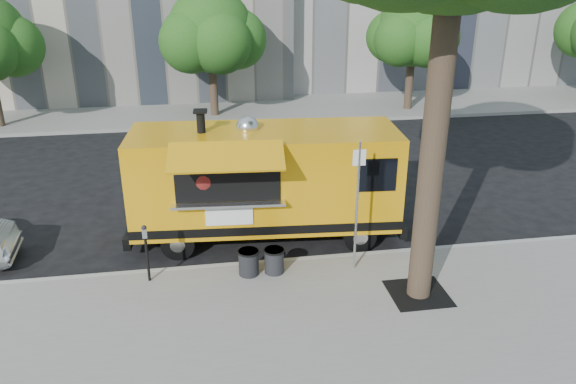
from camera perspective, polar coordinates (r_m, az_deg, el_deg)
name	(u,v)px	position (r m, az deg, el deg)	size (l,w,h in m)	color
ground	(277,247)	(14.07, -1.16, -5.61)	(120.00, 120.00, 0.00)	black
sidewalk	(308,345)	(10.70, 2.00, -15.27)	(60.00, 6.00, 0.15)	gray
curb	(282,263)	(13.22, -0.58, -7.20)	(60.00, 0.14, 0.16)	#999993
far_sidewalk	(236,111)	(26.66, -5.33, 8.20)	(60.00, 5.00, 0.15)	gray
tree_well	(418,293)	(12.27, 13.07, -10.00)	(1.20, 1.20, 0.02)	black
far_tree_b	(211,30)	(25.15, -7.87, 15.95)	(3.60, 3.60, 5.50)	#33261C
far_tree_c	(414,30)	(26.68, 12.65, 15.75)	(3.24, 3.24, 5.21)	#33261C
sign_post	(357,199)	(12.20, 7.05, -0.75)	(0.28, 0.06, 3.00)	silver
parking_meter	(146,247)	(12.38, -14.22, -5.40)	(0.11, 0.11, 1.33)	black
food_truck	(264,180)	(13.89, -2.46, 1.19)	(6.95, 3.39, 3.36)	#EA9F0C
trash_bin_left	(249,262)	(12.52, -4.02, -7.06)	(0.49, 0.49, 0.58)	black
trash_bin_right	(274,260)	(12.57, -1.41, -6.91)	(0.47, 0.47, 0.57)	black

